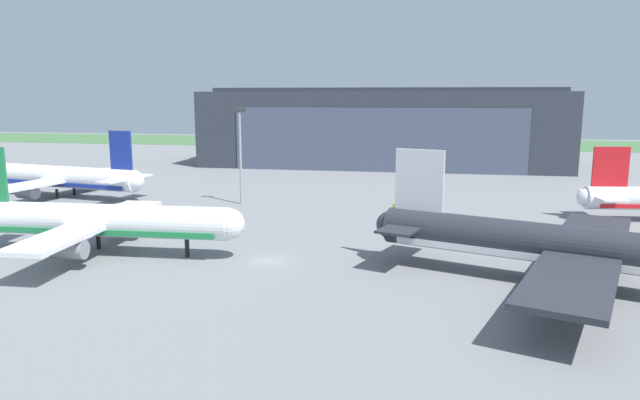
% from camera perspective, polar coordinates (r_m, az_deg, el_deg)
% --- Properties ---
extents(ground_plane, '(440.00, 440.00, 0.00)m').
position_cam_1_polar(ground_plane, '(71.99, -5.06, -6.03)').
color(ground_plane, slate).
extents(grass_field_strip, '(440.00, 56.00, 0.08)m').
position_cam_1_polar(grass_field_strip, '(252.93, 6.24, 5.66)').
color(grass_field_strip, '#456F41').
rests_on(grass_field_strip, ground_plane).
extents(maintenance_hangar, '(101.72, 38.35, 22.40)m').
position_cam_1_polar(maintenance_hangar, '(173.23, 6.16, 7.10)').
color(maintenance_hangar, '#2D333D').
rests_on(maintenance_hangar, ground_plane).
extents(airliner_near_left, '(38.28, 30.32, 13.62)m').
position_cam_1_polar(airliner_near_left, '(79.24, -20.96, -1.99)').
color(airliner_near_left, white).
rests_on(airliner_near_left, ground_plane).
extents(airliner_far_left, '(40.80, 34.45, 13.57)m').
position_cam_1_polar(airliner_far_left, '(127.88, -24.41, 2.04)').
color(airliner_far_left, white).
rests_on(airliner_far_left, ground_plane).
extents(airliner_near_right, '(46.94, 40.60, 13.93)m').
position_cam_1_polar(airliner_near_right, '(66.58, 25.38, -4.53)').
color(airliner_near_right, '#282B33').
rests_on(airliner_near_right, ground_plane).
extents(stair_truck, '(3.70, 4.09, 1.96)m').
position_cam_1_polar(stair_truck, '(103.24, 8.30, -0.52)').
color(stair_truck, silver).
rests_on(stair_truck, ground_plane).
extents(apron_light_mast, '(2.40, 0.50, 17.92)m').
position_cam_1_polar(apron_light_mast, '(108.43, -7.87, 5.11)').
color(apron_light_mast, '#99999E').
rests_on(apron_light_mast, ground_plane).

